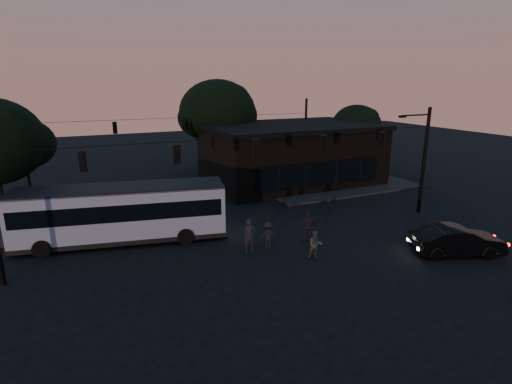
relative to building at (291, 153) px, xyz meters
name	(u,v)px	position (x,y,z in m)	size (l,w,h in m)	color
ground	(288,268)	(-9.00, -15.97, -2.71)	(120.00, 120.00, 0.00)	black
sidewalk_far_right	(328,182)	(3.00, -1.97, -2.63)	(14.00, 10.00, 0.15)	black
sidewalk_far_left	(7,220)	(-23.00, -1.97, -2.63)	(14.00, 10.00, 0.15)	black
building	(291,153)	(0.00, 0.00, 0.00)	(15.40, 10.41, 5.40)	black
tree_behind	(218,113)	(-5.00, 6.03, 3.48)	(7.60, 7.60, 9.43)	black
tree_right	(356,126)	(9.00, 2.03, 1.93)	(5.20, 5.20, 6.86)	black
signal_rig_near	(256,168)	(-9.00, -11.97, 1.74)	(26.24, 0.30, 7.50)	black
signal_rig_far	(184,137)	(-9.00, 4.03, 1.50)	(26.24, 0.30, 7.50)	black
bus	(122,211)	(-16.19, -8.84, -0.83)	(12.20, 4.98, 3.35)	#8D98B4
car	(458,241)	(0.19, -18.34, -1.90)	(1.70, 4.87, 1.61)	black
pedestrian_a	(250,236)	(-10.00, -13.33, -1.76)	(0.69, 0.46, 1.91)	black
pedestrian_b	(315,245)	(-7.13, -15.54, -1.95)	(0.74, 0.58, 1.52)	#40403A
pedestrian_c	(308,227)	(-6.26, -13.35, -1.80)	(1.07, 0.44, 1.82)	black
pedestrian_d	(268,235)	(-8.81, -13.20, -1.95)	(0.98, 0.57, 1.52)	black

